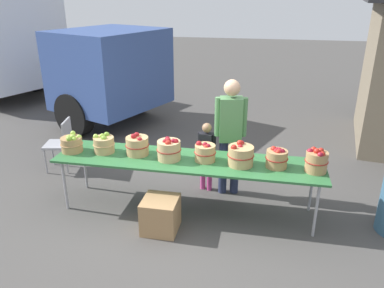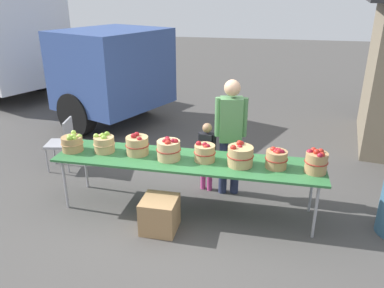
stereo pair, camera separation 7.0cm
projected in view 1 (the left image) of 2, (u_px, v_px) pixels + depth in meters
ground_plane at (188, 209)px, 5.22m from camera, size 40.00×40.00×0.00m
market_table at (188, 162)px, 4.95m from camera, size 3.50×0.76×0.75m
apple_basket_green_0 at (72, 144)px, 5.14m from camera, size 0.30×0.30×0.26m
apple_basket_green_1 at (104, 144)px, 5.12m from camera, size 0.29×0.29×0.26m
apple_basket_red_0 at (137, 145)px, 5.05m from camera, size 0.32×0.32×0.30m
apple_basket_red_1 at (169, 150)px, 4.89m from camera, size 0.32×0.32×0.30m
apple_basket_red_2 at (205, 152)px, 4.86m from camera, size 0.28×0.28×0.26m
apple_basket_red_3 at (241, 155)px, 4.74m from camera, size 0.34×0.34×0.31m
apple_basket_red_4 at (277, 158)px, 4.69m from camera, size 0.28×0.28×0.27m
apple_basket_red_5 at (316, 161)px, 4.56m from camera, size 0.28×0.28×0.31m
vendor_adult at (230, 129)px, 5.29m from camera, size 0.44×0.27×1.70m
child_customer at (207, 151)px, 5.51m from camera, size 0.27×0.18×1.05m
box_truck at (9, 45)px, 9.78m from camera, size 7.94×4.91×2.75m
folding_chair at (61, 141)px, 6.20m from camera, size 0.47×0.47×0.86m
produce_crate at (161, 215)px, 4.70m from camera, size 0.43×0.43×0.43m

